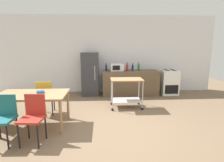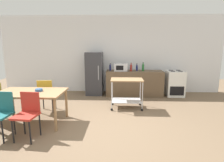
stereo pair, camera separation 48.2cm
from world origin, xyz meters
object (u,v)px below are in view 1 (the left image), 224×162
object	(u,v)px
dining_table	(32,97)
bottle_wine	(106,68)
stove_oven	(169,82)
refrigerator	(90,74)
bottle_soda	(139,67)
fruit_bowl	(40,92)
chair_red	(33,115)
chair_mustard	(45,95)
bottle_sparkling_water	(133,68)
microwave	(117,67)
kitchen_cart	(126,88)
bottle_vinegar	(127,67)
chair_teal	(3,116)

from	to	relation	value
dining_table	bottle_wine	size ratio (longest dim) A/B	5.83
stove_oven	refrigerator	bearing A→B (deg)	178.40
bottle_soda	fruit_bowl	xyz separation A→B (m)	(-2.68, -2.42, -0.25)
chair_red	stove_oven	bearing A→B (deg)	45.22
dining_table	chair_mustard	distance (m)	0.74
bottle_sparkling_water	chair_red	bearing A→B (deg)	-127.01
refrigerator	microwave	distance (m)	1.00
dining_table	bottle_sparkling_water	world-z (taller)	bottle_sparkling_water
refrigerator	dining_table	bearing A→B (deg)	-113.23
microwave	dining_table	bearing A→B (deg)	-130.39
kitchen_cart	bottle_wine	bearing A→B (deg)	111.05
stove_oven	bottle_vinegar	distance (m)	1.68
chair_red	microwave	bearing A→B (deg)	64.84
refrigerator	chair_teal	bearing A→B (deg)	-112.97
refrigerator	bottle_vinegar	world-z (taller)	refrigerator
chair_teal	chair_mustard	bearing A→B (deg)	79.27
refrigerator	bottle_wine	distance (m)	0.63
fruit_bowl	chair_mustard	bearing A→B (deg)	99.96
microwave	chair_mustard	bearing A→B (deg)	-139.64
chair_mustard	bottle_wine	size ratio (longest dim) A/B	3.46
chair_mustard	chair_teal	distance (m)	1.42
bottle_wine	bottle_soda	xyz separation A→B (m)	(1.17, -0.05, 0.02)
bottle_wine	microwave	distance (m)	0.39
stove_oven	bottle_wine	bearing A→B (deg)	179.11
chair_red	bottle_soda	world-z (taller)	bottle_soda
bottle_sparkling_water	bottle_soda	size ratio (longest dim) A/B	0.86
chair_mustard	bottle_vinegar	size ratio (longest dim) A/B	2.98
bottle_wine	fruit_bowl	world-z (taller)	bottle_wine
chair_red	chair_teal	distance (m)	0.53
chair_red	bottle_soda	bearing A→B (deg)	55.59
chair_teal	bottle_soda	distance (m)	4.46
stove_oven	kitchen_cart	distance (m)	2.25
chair_teal	bottle_sparkling_water	distance (m)	4.31
bottle_soda	dining_table	bearing A→B (deg)	-139.01
dining_table	bottle_vinegar	distance (m)	3.42
stove_oven	refrigerator	xyz separation A→B (m)	(-2.90, 0.08, 0.32)
chair_teal	kitchen_cart	world-z (taller)	chair_teal
bottle_sparkling_water	bottle_soda	xyz separation A→B (m)	(0.22, -0.01, 0.02)
chair_teal	fruit_bowl	world-z (taller)	chair_teal
bottle_wine	refrigerator	bearing A→B (deg)	175.53
stove_oven	microwave	size ratio (longest dim) A/B	2.00
dining_table	bottle_vinegar	size ratio (longest dim) A/B	5.02
kitchen_cart	microwave	distance (m)	1.40
stove_oven	bottle_soda	world-z (taller)	bottle_soda
refrigerator	bottle_soda	xyz separation A→B (m)	(1.75, -0.09, 0.25)
kitchen_cart	dining_table	bearing A→B (deg)	-153.48
refrigerator	kitchen_cart	size ratio (longest dim) A/B	1.70
stove_oven	bottle_wine	world-z (taller)	bottle_wine
bottle_soda	bottle_wine	bearing A→B (deg)	177.66
stove_oven	microwave	distance (m)	2.02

